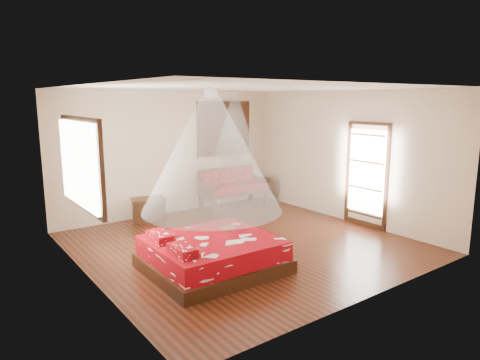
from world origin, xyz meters
TOP-DOWN VIEW (x-y plane):
  - room at (0.00, 0.00)m, footprint 5.54×5.54m
  - bed at (-1.11, -0.70)m, footprint 1.96×1.78m
  - daybed at (1.44, 2.38)m, footprint 1.65×0.73m
  - storage_chest at (-0.74, 2.45)m, footprint 0.84×0.71m
  - shutter_panel at (1.44, 2.72)m, footprint 1.52×0.06m
  - window_left at (-2.71, 0.20)m, footprint 0.10×1.74m
  - glazed_door at (2.72, -0.60)m, footprint 0.08×1.02m
  - wine_tray at (-0.63, -0.43)m, footprint 0.25×0.25m
  - mosquito_net_main at (-1.10, -0.70)m, footprint 2.11×2.11m
  - mosquito_net_daybed at (1.44, 2.25)m, footprint 1.03×1.03m

SIDE VIEW (x-z plane):
  - storage_chest at x=-0.74m, z-range 0.00..0.50m
  - bed at x=-1.11m, z-range -0.06..0.56m
  - daybed at x=1.44m, z-range 0.05..0.99m
  - wine_tray at x=-0.63m, z-range 0.45..0.66m
  - glazed_door at x=2.72m, z-range -0.01..2.15m
  - room at x=0.00m, z-range -0.02..2.82m
  - window_left at x=-2.71m, z-range 1.03..2.37m
  - mosquito_net_main at x=-1.10m, z-range 0.95..2.75m
  - shutter_panel at x=1.44m, z-range 1.24..2.56m
  - mosquito_net_daybed at x=1.44m, z-range 1.25..2.75m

